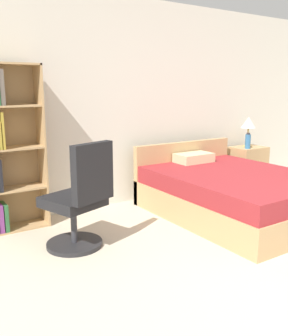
{
  "coord_description": "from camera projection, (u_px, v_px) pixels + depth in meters",
  "views": [
    {
      "loc": [
        -2.65,
        -0.99,
        1.5
      ],
      "look_at": [
        -0.71,
        1.98,
        0.74
      ],
      "focal_mm": 40.0,
      "sensor_mm": 36.0,
      "label": 1
    }
  ],
  "objects": [
    {
      "name": "office_chair",
      "position": [
        80.0,
        202.0,
        3.47
      ],
      "size": [
        0.61,
        0.68,
        1.03
      ],
      "color": "#232326",
      "rests_on": "ground_plane"
    },
    {
      "name": "table_lamp",
      "position": [
        249.0,
        124.0,
        5.71
      ],
      "size": [
        0.23,
        0.23,
        0.46
      ],
      "color": "tan",
      "rests_on": "nightstand"
    },
    {
      "name": "bed",
      "position": [
        232.0,
        192.0,
        4.5
      ],
      "size": [
        1.59,
        2.04,
        0.77
      ],
      "color": "tan",
      "rests_on": "ground_plane"
    },
    {
      "name": "water_bottle",
      "position": [
        248.0,
        141.0,
        5.58
      ],
      "size": [
        0.08,
        0.08,
        0.23
      ],
      "color": "teal",
      "rests_on": "nightstand"
    },
    {
      "name": "nightstand",
      "position": [
        247.0,
        166.0,
        5.82
      ],
      "size": [
        0.53,
        0.41,
        0.61
      ],
      "color": "tan",
      "rests_on": "ground_plane"
    },
    {
      "name": "wall_back",
      "position": [
        137.0,
        103.0,
        4.91
      ],
      "size": [
        9.0,
        0.06,
        2.6
      ],
      "color": "silver",
      "rests_on": "ground_plane"
    }
  ]
}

